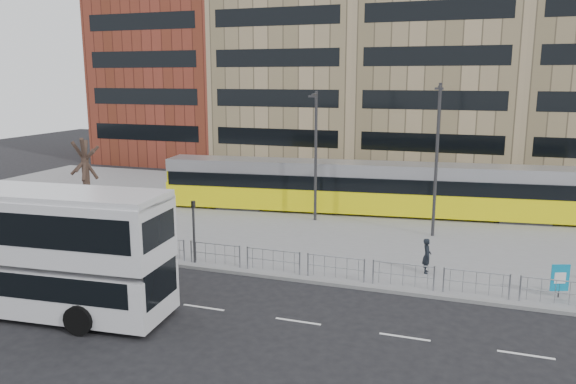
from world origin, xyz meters
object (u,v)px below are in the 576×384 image
(tram, at_px, (376,188))
(ad_panel, at_px, (560,278))
(pedestrian, at_px, (427,256))
(lamp_post_east, at_px, (437,155))
(bare_tree, at_px, (83,135))
(lamp_post_west, at_px, (316,151))
(traffic_light_west, at_px, (194,224))
(double_decker_bus, at_px, (16,245))

(tram, xyz_separation_m, ad_panel, (9.85, -12.16, -0.87))
(pedestrian, height_order, lamp_post_east, lamp_post_east)
(pedestrian, bearing_deg, tram, 16.34)
(bare_tree, bearing_deg, lamp_post_west, 21.36)
(traffic_light_west, bearing_deg, lamp_post_west, 96.15)
(double_decker_bus, height_order, lamp_post_east, lamp_post_east)
(tram, bearing_deg, lamp_post_east, -54.48)
(bare_tree, bearing_deg, tram, 26.82)
(lamp_post_east, bearing_deg, bare_tree, -169.28)
(tram, xyz_separation_m, traffic_light_west, (-6.52, -13.10, 0.28))
(pedestrian, xyz_separation_m, lamp_post_west, (-7.68, 7.72, 3.61))
(pedestrian, distance_m, lamp_post_east, 7.53)
(pedestrian, distance_m, traffic_light_west, 11.18)
(double_decker_bus, height_order, ad_panel, double_decker_bus)
(lamp_post_east, height_order, bare_tree, lamp_post_east)
(double_decker_bus, bearing_deg, ad_panel, 16.59)
(traffic_light_west, xyz_separation_m, lamp_post_west, (3.22, 9.92, 2.45))
(lamp_post_west, height_order, lamp_post_east, lamp_post_east)
(ad_panel, bearing_deg, pedestrian, 146.63)
(double_decker_bus, relative_size, lamp_post_east, 1.45)
(traffic_light_west, distance_m, lamp_post_west, 10.72)
(pedestrian, relative_size, lamp_post_west, 0.20)
(traffic_light_west, xyz_separation_m, lamp_post_east, (10.63, 8.66, 2.72))
(ad_panel, bearing_deg, tram, 108.66)
(double_decker_bus, height_order, pedestrian, double_decker_bus)
(pedestrian, bearing_deg, lamp_post_west, 39.28)
(ad_panel, height_order, pedestrian, pedestrian)
(lamp_post_west, relative_size, bare_tree, 1.08)
(pedestrian, relative_size, lamp_post_east, 0.19)
(tram, relative_size, lamp_post_west, 3.56)
(ad_panel, distance_m, lamp_post_west, 16.32)
(double_decker_bus, distance_m, ad_panel, 21.88)
(double_decker_bus, height_order, tram, double_decker_bus)
(double_decker_bus, relative_size, tram, 0.43)
(ad_panel, height_order, traffic_light_west, traffic_light_west)
(lamp_post_east, bearing_deg, double_decker_bus, -132.95)
(lamp_post_east, distance_m, bare_tree, 21.02)
(ad_panel, relative_size, pedestrian, 0.86)
(tram, relative_size, pedestrian, 17.51)
(bare_tree, bearing_deg, double_decker_bus, -62.70)
(tram, relative_size, ad_panel, 20.31)
(traffic_light_west, relative_size, lamp_post_west, 0.38)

